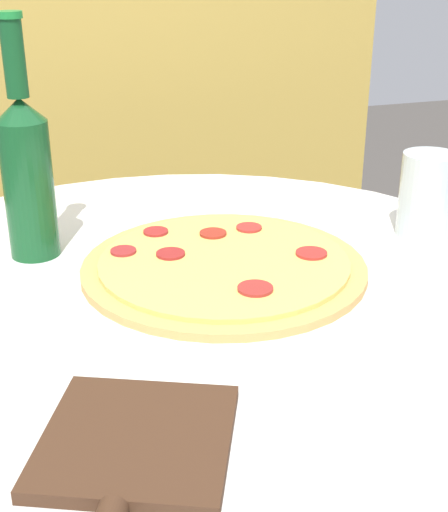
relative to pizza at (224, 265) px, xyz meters
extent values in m
cylinder|color=silver|center=(-0.06, -0.05, -0.02)|extent=(0.93, 0.93, 0.02)
cube|color=gold|center=(-0.06, 0.86, 0.13)|extent=(1.45, 0.04, 1.78)
cylinder|color=tan|center=(0.00, 0.00, 0.00)|extent=(0.35, 0.35, 0.01)
cylinder|color=#EACC60|center=(0.00, 0.00, 0.01)|extent=(0.31, 0.31, 0.01)
cylinder|color=maroon|center=(-0.06, 0.11, 0.01)|extent=(0.03, 0.03, 0.00)
cylinder|color=maroon|center=(0.01, 0.08, 0.01)|extent=(0.04, 0.04, 0.00)
cylinder|color=maroon|center=(0.01, -0.09, 0.01)|extent=(0.04, 0.04, 0.00)
cylinder|color=maroon|center=(-0.05, 0.03, 0.01)|extent=(0.04, 0.04, 0.00)
cylinder|color=maroon|center=(-0.11, 0.06, 0.01)|extent=(0.03, 0.03, 0.00)
cylinder|color=#A32C29|center=(0.06, 0.08, 0.01)|extent=(0.03, 0.03, 0.00)
cylinder|color=#A72926|center=(0.11, -0.02, 0.01)|extent=(0.04, 0.04, 0.00)
cylinder|color=#144C23|center=(-0.21, 0.13, 0.08)|extent=(0.06, 0.06, 0.17)
cone|color=#144C23|center=(-0.21, 0.13, 0.18)|extent=(0.06, 0.06, 0.03)
cylinder|color=#144C23|center=(-0.21, 0.13, 0.24)|extent=(0.03, 0.03, 0.09)
cylinder|color=#1E8438|center=(-0.21, 0.13, 0.29)|extent=(0.03, 0.03, 0.01)
cube|color=#422819|center=(-0.17, -0.29, 0.00)|extent=(0.20, 0.20, 0.01)
cylinder|color=silver|center=(0.30, 0.03, 0.05)|extent=(0.08, 0.08, 0.11)
camera|label=1|loc=(-0.25, -0.75, 0.36)|focal=50.00mm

